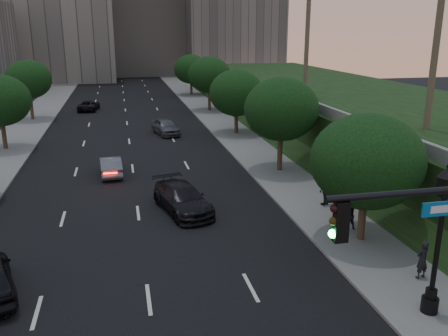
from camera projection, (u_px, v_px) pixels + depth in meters
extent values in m
cube|color=black|center=(130.00, 147.00, 41.34)|extent=(16.00, 140.00, 0.02)
cube|color=slate|center=(243.00, 140.00, 43.43)|extent=(4.50, 140.00, 0.15)
cube|color=slate|center=(4.00, 152.00, 39.20)|extent=(4.50, 140.00, 0.15)
cube|color=black|center=(373.00, 118.00, 43.44)|extent=(18.00, 90.00, 4.00)
cube|color=slate|center=(286.00, 95.00, 41.03)|extent=(0.35, 90.00, 0.70)
cube|color=#A29E95|center=(145.00, 15.00, 106.41)|extent=(22.00, 18.00, 26.00)
cylinder|color=#38281C|center=(362.00, 214.00, 22.44)|extent=(0.36, 0.36, 2.86)
ellipsoid|color=black|center=(367.00, 161.00, 21.71)|extent=(5.20, 5.20, 4.42)
cylinder|color=#38281C|center=(280.00, 150.00, 33.64)|extent=(0.36, 0.36, 3.21)
ellipsoid|color=black|center=(281.00, 109.00, 32.82)|extent=(5.20, 5.20, 4.42)
cylinder|color=#38281C|center=(236.00, 120.00, 45.87)|extent=(0.36, 0.36, 2.86)
ellipsoid|color=black|center=(236.00, 93.00, 45.14)|extent=(5.20, 5.20, 4.42)
cylinder|color=#38281C|center=(209.00, 98.00, 58.95)|extent=(0.36, 0.36, 3.21)
ellipsoid|color=black|center=(209.00, 74.00, 58.13)|extent=(5.20, 5.20, 4.42)
cylinder|color=#38281C|center=(191.00, 86.00, 73.06)|extent=(0.36, 0.36, 2.86)
ellipsoid|color=black|center=(191.00, 69.00, 72.33)|extent=(5.20, 5.20, 4.42)
cylinder|color=#38281C|center=(4.00, 133.00, 39.73)|extent=(0.36, 0.36, 2.99)
cylinder|color=#38281C|center=(31.00, 106.00, 52.81)|extent=(0.36, 0.36, 3.26)
ellipsoid|color=black|center=(28.00, 79.00, 51.98)|extent=(5.00, 5.00, 4.25)
cylinder|color=#4C4233|center=(438.00, 26.00, 27.15)|extent=(0.40, 0.40, 12.00)
cylinder|color=#4C4233|center=(308.00, 13.00, 41.48)|extent=(0.40, 0.40, 14.50)
cylinder|color=black|center=(436.00, 191.00, 10.76)|extent=(5.40, 0.16, 0.16)
cube|color=black|center=(341.00, 222.00, 10.44)|extent=(0.32, 0.22, 0.95)
sphere|color=black|center=(334.00, 208.00, 10.31)|extent=(0.20, 0.20, 0.20)
sphere|color=#3F2B0A|center=(334.00, 221.00, 10.39)|extent=(0.20, 0.20, 0.20)
sphere|color=#19F24C|center=(333.00, 234.00, 10.47)|extent=(0.20, 0.20, 0.20)
cylinder|color=black|center=(429.00, 306.00, 16.86)|extent=(0.60, 0.60, 0.70)
cylinder|color=black|center=(431.00, 294.00, 16.72)|extent=(0.40, 0.40, 0.40)
cylinder|color=black|center=(438.00, 244.00, 16.17)|extent=(0.18, 0.18, 3.60)
cube|color=black|center=(446.00, 187.00, 15.59)|extent=(0.42, 0.42, 0.70)
cone|color=black|center=(448.00, 172.00, 15.45)|extent=(0.64, 0.64, 0.35)
imported|color=slate|center=(111.00, 166.00, 33.11)|extent=(1.70, 4.15, 1.34)
imported|color=black|center=(89.00, 105.00, 59.61)|extent=(2.78, 4.93, 1.30)
imported|color=black|center=(182.00, 199.00, 26.41)|extent=(3.35, 5.64, 1.53)
imported|color=#4D4F53|center=(165.00, 127.00, 45.93)|extent=(2.81, 4.87, 1.56)
imported|color=black|center=(422.00, 259.00, 19.00)|extent=(0.67, 0.53, 1.61)
imported|color=black|center=(348.00, 215.00, 23.73)|extent=(0.78, 0.62, 1.52)
imported|color=black|center=(326.00, 190.00, 26.94)|extent=(1.14, 0.86, 1.80)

